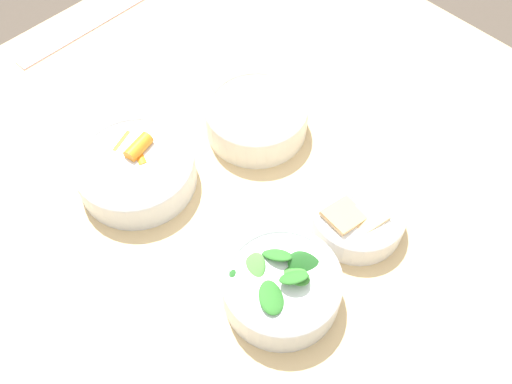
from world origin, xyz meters
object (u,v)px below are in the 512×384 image
Objects in this scene: bowl_greens at (282,286)px; bowl_beans_hotdog at (256,118)px; bowl_carrots at (136,169)px; ruler at (92,24)px; bowl_cookies at (357,216)px.

bowl_greens reaches higher than bowl_beans_hotdog.
bowl_carrots reaches higher than ruler.
bowl_cookies is at bearing 0.31° from bowl_greens.
bowl_beans_hotdog is 0.39m from ruler.
bowl_greens is at bearing -86.24° from bowl_carrots.
bowl_greens is 0.96× the size of bowl_beans_hotdog.
bowl_beans_hotdog is (0.18, 0.23, -0.00)m from bowl_greens.
ruler is (-0.02, 0.62, -0.02)m from bowl_cookies.
ruler is at bearing 65.31° from bowl_carrots.
bowl_beans_hotdog is at bearing -84.05° from ruler.
ruler is at bearing 77.46° from bowl_greens.
bowl_beans_hotdog is 0.52× the size of ruler.
bowl_carrots is 0.57× the size of ruler.
bowl_greens reaches higher than bowl_carrots.
bowl_beans_hotdog is at bearing -14.96° from bowl_carrots.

